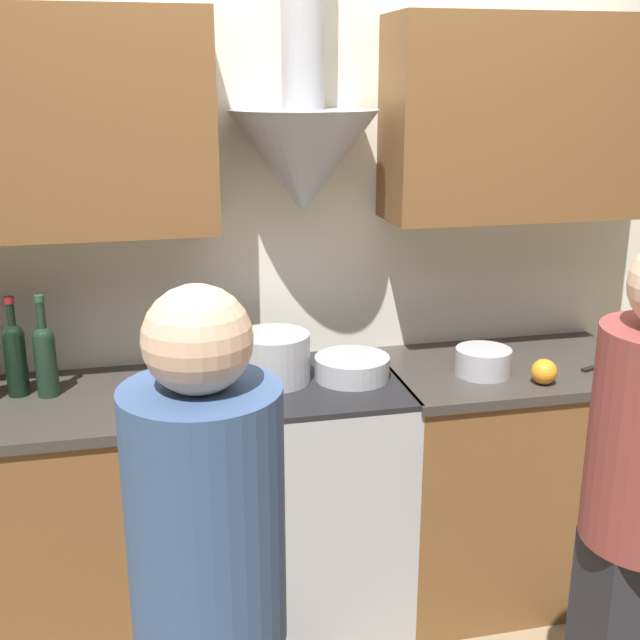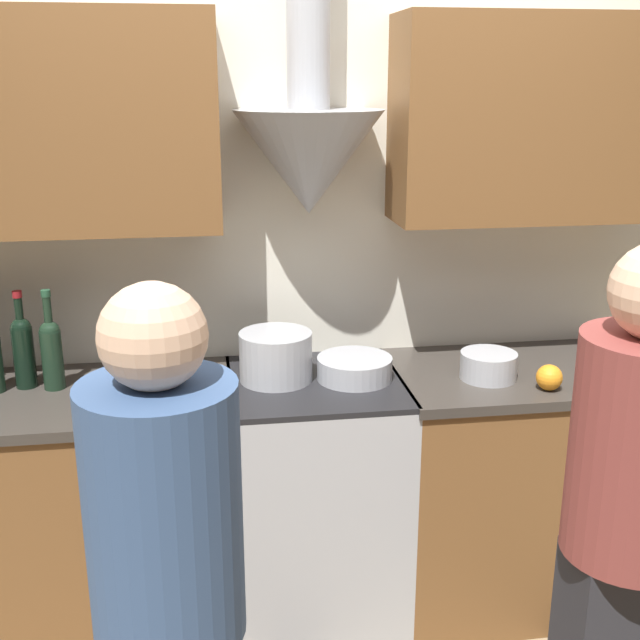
# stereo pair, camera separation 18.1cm
# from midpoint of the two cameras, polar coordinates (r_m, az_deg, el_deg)

# --- Properties ---
(wall_back) EXTENTS (8.40, 0.51, 2.60)m
(wall_back) POSITION_cam_midpoint_polar(r_m,az_deg,el_deg) (2.92, 0.01, 7.14)
(wall_back) COLOR silver
(wall_back) RESTS_ON ground_plane
(counter_left) EXTENTS (1.15, 0.62, 0.93)m
(counter_left) POSITION_cam_midpoint_polar(r_m,az_deg,el_deg) (2.99, -15.59, -13.36)
(counter_left) COLOR brown
(counter_left) RESTS_ON ground_plane
(counter_right) EXTENTS (0.94, 0.62, 0.93)m
(counter_right) POSITION_cam_midpoint_polar(r_m,az_deg,el_deg) (3.21, 15.22, -11.17)
(counter_right) COLOR brown
(counter_right) RESTS_ON ground_plane
(stove_range) EXTENTS (0.61, 0.60, 0.93)m
(stove_range) POSITION_cam_midpoint_polar(r_m,az_deg,el_deg) (3.00, 1.47, -12.53)
(stove_range) COLOR #A8AAAF
(stove_range) RESTS_ON ground_plane
(wine_bottle_4) EXTENTS (0.07, 0.07, 0.34)m
(wine_bottle_4) POSITION_cam_midpoint_polar(r_m,az_deg,el_deg) (2.85, -18.67, -1.93)
(wine_bottle_4) COLOR black
(wine_bottle_4) RESTS_ON counter_left
(wine_bottle_5) EXTENTS (0.07, 0.07, 0.35)m
(wine_bottle_5) POSITION_cam_midpoint_polar(r_m,az_deg,el_deg) (2.81, -16.82, -2.08)
(wine_bottle_5) COLOR black
(wine_bottle_5) RESTS_ON counter_left
(stock_pot) EXTENTS (0.25, 0.25, 0.17)m
(stock_pot) POSITION_cam_midpoint_polar(r_m,az_deg,el_deg) (2.78, -1.30, -2.62)
(stock_pot) COLOR #A8AAAF
(stock_pot) RESTS_ON stove_range
(mixing_bowl) EXTENTS (0.26, 0.26, 0.08)m
(mixing_bowl) POSITION_cam_midpoint_polar(r_m,az_deg,el_deg) (2.81, 4.32, -3.46)
(mixing_bowl) COLOR #A8AAAF
(mixing_bowl) RESTS_ON stove_range
(orange_fruit) EXTENTS (0.09, 0.09, 0.09)m
(orange_fruit) POSITION_cam_midpoint_polar(r_m,az_deg,el_deg) (2.84, 17.77, -3.94)
(orange_fruit) COLOR orange
(orange_fruit) RESTS_ON counter_right
(saucepan) EXTENTS (0.20, 0.20, 0.09)m
(saucepan) POSITION_cam_midpoint_polar(r_m,az_deg,el_deg) (2.89, 13.66, -3.19)
(saucepan) COLOR #A8AAAF
(saucepan) RESTS_ON counter_right
(chefs_knife) EXTENTS (0.22, 0.11, 0.01)m
(chefs_knife) POSITION_cam_midpoint_polar(r_m,az_deg,el_deg) (3.09, 21.86, -3.48)
(chefs_knife) COLOR silver
(chefs_knife) RESTS_ON counter_right
(person_foreground_left) EXTENTS (0.30, 0.30, 1.59)m
(person_foreground_left) POSITION_cam_midpoint_polar(r_m,az_deg,el_deg) (1.74, -7.44, -20.53)
(person_foreground_left) COLOR #38333D
(person_foreground_left) RESTS_ON ground_plane
(person_foreground_right) EXTENTS (0.31, 0.31, 1.62)m
(person_foreground_right) POSITION_cam_midpoint_polar(r_m,az_deg,el_deg) (2.09, 23.49, -14.46)
(person_foreground_right) COLOR #28282D
(person_foreground_right) RESTS_ON ground_plane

